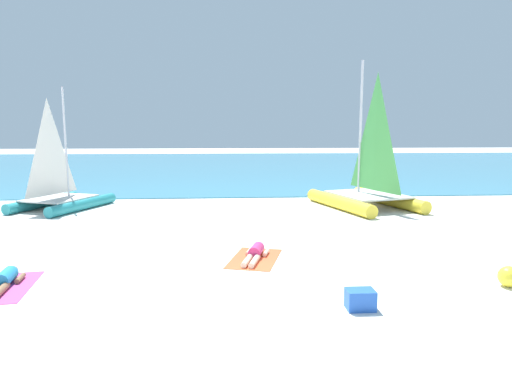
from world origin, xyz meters
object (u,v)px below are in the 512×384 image
(sailboat_yellow, at_px, (367,186))
(towel_right, at_px, (255,259))
(cooler_box, at_px, (360,299))
(sunbather_left, at_px, (4,281))
(towel_left, at_px, (3,288))
(beach_ball, at_px, (509,277))
(sailboat_teal, at_px, (60,191))
(sunbather_right, at_px, (255,253))

(sailboat_yellow, distance_m, towel_right, 8.65)
(sailboat_yellow, bearing_deg, cooler_box, -124.61)
(sailboat_yellow, relative_size, sunbather_left, 3.83)
(towel_left, height_order, sunbather_left, sunbather_left)
(sailboat_yellow, relative_size, cooler_box, 12.01)
(towel_left, height_order, beach_ball, beach_ball)
(sailboat_teal, distance_m, towel_left, 9.44)
(sunbather_left, xyz_separation_m, beach_ball, (10.26, -0.68, 0.08))
(towel_left, height_order, sunbather_right, sunbather_right)
(sailboat_yellow, xyz_separation_m, sailboat_teal, (-12.46, 0.51, -0.16))
(sailboat_yellow, distance_m, beach_ball, 9.28)
(sunbather_left, bearing_deg, cooler_box, -20.78)
(towel_left, relative_size, sunbather_right, 1.23)
(towel_right, bearing_deg, beach_ball, -24.56)
(beach_ball, height_order, cooler_box, beach_ball)
(towel_left, relative_size, towel_right, 1.00)
(sunbather_right, height_order, cooler_box, cooler_box)
(sailboat_yellow, relative_size, towel_left, 3.16)
(towel_left, relative_size, sunbather_left, 1.21)
(beach_ball, bearing_deg, sailboat_teal, 141.87)
(towel_left, bearing_deg, towel_right, 17.92)
(towel_right, xyz_separation_m, sunbather_right, (0.02, 0.06, 0.13))
(sailboat_yellow, distance_m, sunbather_right, 8.57)
(sunbather_left, relative_size, sunbather_right, 1.01)
(sailboat_yellow, height_order, sunbather_left, sailboat_yellow)
(towel_left, relative_size, beach_ball, 4.43)
(sailboat_yellow, height_order, towel_left, sailboat_yellow)
(towel_left, height_order, cooler_box, cooler_box)
(sailboat_teal, relative_size, beach_ball, 11.43)
(sunbather_left, height_order, sunbather_right, same)
(sunbather_left, bearing_deg, sailboat_teal, 95.67)
(towel_right, xyz_separation_m, cooler_box, (1.68, -3.21, 0.17))
(sailboat_teal, bearing_deg, towel_left, -55.33)
(towel_left, bearing_deg, sunbather_left, 97.83)
(sunbather_left, bearing_deg, towel_right, 9.40)
(beach_ball, bearing_deg, towel_left, 176.56)
(towel_right, relative_size, cooler_box, 3.80)
(sailboat_yellow, bearing_deg, beach_ball, -106.33)
(towel_right, bearing_deg, sunbather_left, -162.77)
(towel_left, bearing_deg, beach_ball, -3.44)
(beach_ball, distance_m, cooler_box, 3.48)
(cooler_box, bearing_deg, sailboat_yellow, 71.59)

